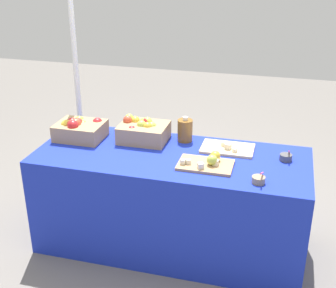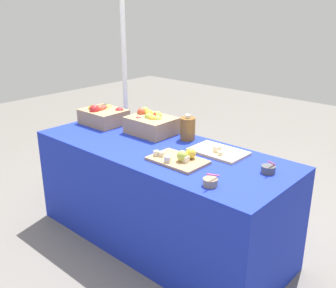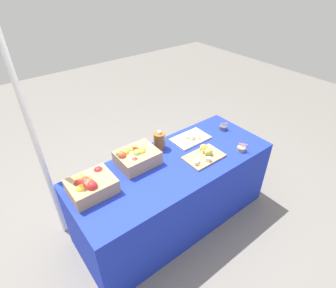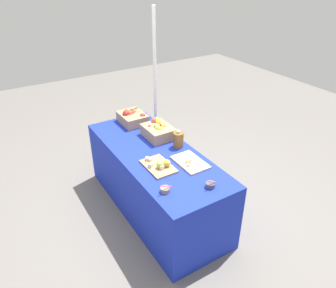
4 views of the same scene
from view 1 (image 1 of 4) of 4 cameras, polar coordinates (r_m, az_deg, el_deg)
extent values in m
plane|color=slate|center=(3.52, 0.35, -12.32)|extent=(10.00, 10.00, 0.00)
cube|color=#192DB7|center=(3.31, 0.37, -7.15)|extent=(1.90, 0.76, 0.74)
cube|color=tan|center=(3.45, -10.97, 1.66)|extent=(0.35, 0.28, 0.12)
sphere|color=#D14C33|center=(3.41, -12.01, 2.36)|extent=(0.08, 0.08, 0.08)
sphere|color=red|center=(3.50, -12.01, 2.61)|extent=(0.08, 0.08, 0.08)
sphere|color=gold|center=(3.44, -12.67, 2.34)|extent=(0.08, 0.08, 0.08)
sphere|color=red|center=(3.37, -11.89, 2.30)|extent=(0.08, 0.08, 0.08)
sphere|color=gold|center=(3.47, -10.65, 2.28)|extent=(0.08, 0.08, 0.08)
sphere|color=#B2C64C|center=(3.52, -12.03, 2.59)|extent=(0.08, 0.08, 0.08)
sphere|color=red|center=(3.46, -8.87, 2.64)|extent=(0.08, 0.08, 0.08)
sphere|color=#99B742|center=(3.53, -11.08, 2.86)|extent=(0.08, 0.08, 0.08)
sphere|color=#B2332D|center=(3.46, -11.30, 2.60)|extent=(0.08, 0.08, 0.08)
sphere|color=#D14C33|center=(3.41, -11.54, 2.50)|extent=(0.08, 0.08, 0.08)
cube|color=tan|center=(3.35, -3.07, 1.46)|extent=(0.35, 0.28, 0.13)
sphere|color=red|center=(3.29, -4.57, 1.72)|extent=(0.07, 0.07, 0.07)
sphere|color=#B2C64C|center=(3.31, -2.06, 2.24)|extent=(0.07, 0.07, 0.07)
sphere|color=red|center=(3.37, -2.67, 2.78)|extent=(0.07, 0.07, 0.07)
sphere|color=#99B742|center=(3.39, -3.03, 2.76)|extent=(0.07, 0.07, 0.07)
sphere|color=gold|center=(3.30, -2.61, 2.21)|extent=(0.07, 0.07, 0.07)
sphere|color=#B2C64C|center=(3.37, -2.59, 2.84)|extent=(0.07, 0.07, 0.07)
sphere|color=#D14C33|center=(3.38, -5.11, 3.01)|extent=(0.07, 0.07, 0.07)
sphere|color=gold|center=(3.40, -4.15, 2.96)|extent=(0.07, 0.07, 0.07)
sphere|color=#B2C64C|center=(3.31, -3.35, 2.42)|extent=(0.07, 0.07, 0.07)
sphere|color=#99B742|center=(3.42, -4.91, 3.25)|extent=(0.07, 0.07, 0.07)
cube|color=tan|center=(2.99, 4.74, -2.64)|extent=(0.36, 0.23, 0.02)
cube|color=beige|center=(3.01, 5.63, -1.90)|extent=(0.04, 0.04, 0.03)
cube|color=beige|center=(2.97, 2.58, -2.23)|extent=(0.04, 0.04, 0.03)
cube|color=beige|center=(2.91, 4.13, -2.74)|extent=(0.05, 0.05, 0.04)
sphere|color=#B2C64C|center=(2.95, 5.57, -2.02)|extent=(0.07, 0.07, 0.07)
sphere|color=gold|center=(3.02, 5.98, -1.50)|extent=(0.07, 0.07, 0.07)
cube|color=beige|center=(2.96, 1.93, -2.26)|extent=(0.04, 0.04, 0.03)
cube|color=beige|center=(2.96, 6.00, -2.33)|extent=(0.04, 0.04, 0.04)
cube|color=#D1B284|center=(3.24, 7.51, -0.56)|extent=(0.37, 0.24, 0.02)
cube|color=beige|center=(3.17, 8.40, -0.77)|extent=(0.03, 0.03, 0.03)
cube|color=beige|center=(3.20, 7.56, -0.28)|extent=(0.05, 0.05, 0.04)
cube|color=beige|center=(3.25, 7.06, 0.00)|extent=(0.04, 0.04, 0.03)
cylinder|color=gray|center=(2.82, 11.32, -4.44)|extent=(0.08, 0.08, 0.04)
cylinder|color=#EA598C|center=(2.80, 11.73, -3.62)|extent=(0.02, 0.11, 0.05)
cylinder|color=#4C4C51|center=(3.15, 14.61, -1.63)|extent=(0.08, 0.08, 0.04)
cylinder|color=#EA598C|center=(3.13, 15.00, -0.91)|extent=(0.01, 0.09, 0.05)
cylinder|color=brown|center=(3.33, 2.16, 1.72)|extent=(0.11, 0.11, 0.16)
cylinder|color=silver|center=(3.30, 2.18, 3.23)|extent=(0.04, 0.04, 0.02)
cylinder|color=white|center=(3.85, -11.35, 7.27)|extent=(0.04, 0.04, 2.02)
camera|label=2|loc=(1.42, 59.54, -4.69)|focal=41.75mm
camera|label=3|loc=(2.32, -44.94, 22.30)|focal=28.91mm
camera|label=4|loc=(2.27, 73.21, 18.07)|focal=34.54mm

